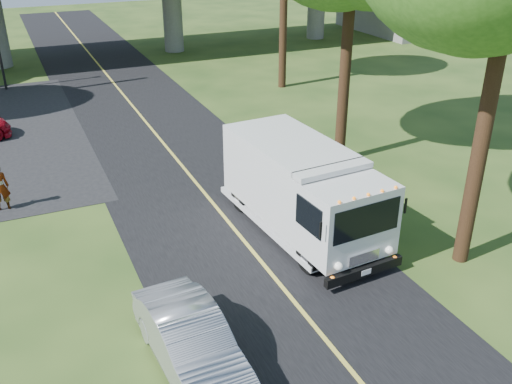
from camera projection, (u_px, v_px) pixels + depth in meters
ground at (315, 328)px, 14.18m from camera, size 120.00×120.00×0.00m
road at (190, 176)px, 22.37m from camera, size 7.00×90.00×0.02m
lane_line at (190, 175)px, 22.37m from camera, size 0.12×90.00×0.01m
step_van at (301, 187)px, 17.85m from camera, size 2.99×6.98×2.86m
silver_sedan at (191, 342)px, 12.71m from camera, size 1.77×4.29×1.38m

